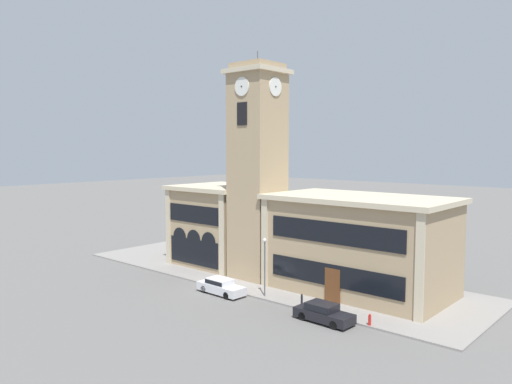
{
  "coord_description": "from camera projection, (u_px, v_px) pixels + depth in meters",
  "views": [
    {
      "loc": [
        33.04,
        -32.37,
        13.19
      ],
      "look_at": [
        1.76,
        3.24,
        9.08
      ],
      "focal_mm": 35.0,
      "sensor_mm": 36.0,
      "label": 1
    }
  ],
  "objects": [
    {
      "name": "sidewalk_kerb",
      "position": [
        267.0,
        274.0,
        52.34
      ],
      "size": [
        44.88,
        14.02,
        0.15
      ],
      "color": "gray",
      "rests_on": "ground_plane"
    },
    {
      "name": "parked_car_mid",
      "position": [
        323.0,
        312.0,
        38.02
      ],
      "size": [
        4.71,
        1.92,
        1.45
      ],
      "rotation": [
        0.0,
        0.0,
        -0.03
      ],
      "color": "black",
      "rests_on": "ground_plane"
    },
    {
      "name": "town_hall_right_wing",
      "position": [
        359.0,
        244.0,
        45.51
      ],
      "size": [
        16.61,
        9.48,
        8.93
      ],
      "color": "tan",
      "rests_on": "ground_plane"
    },
    {
      "name": "ground_plane",
      "position": [
        219.0,
        289.0,
        47.1
      ],
      "size": [
        300.0,
        300.0,
        0.0
      ],
      "primitive_type": "plane",
      "color": "#605E5B"
    },
    {
      "name": "parked_car_near",
      "position": [
        221.0,
        286.0,
        45.33
      ],
      "size": [
        4.9,
        1.86,
        1.41
      ],
      "rotation": [
        0.0,
        0.0,
        -0.03
      ],
      "color": "silver",
      "rests_on": "ground_plane"
    },
    {
      "name": "street_lamp",
      "position": [
        265.0,
        258.0,
        43.98
      ],
      "size": [
        0.36,
        0.36,
        5.2
      ],
      "color": "#4C4C51",
      "rests_on": "sidewalk_kerb"
    },
    {
      "name": "town_hall_left_wing",
      "position": [
        222.0,
        224.0,
        57.12
      ],
      "size": [
        10.04,
        9.48,
        9.04
      ],
      "color": "tan",
      "rests_on": "ground_plane"
    },
    {
      "name": "fire_hydrant",
      "position": [
        370.0,
        320.0,
        36.92
      ],
      "size": [
        0.22,
        0.22,
        0.87
      ],
      "color": "red",
      "rests_on": "sidewalk_kerb"
    },
    {
      "name": "clock_tower",
      "position": [
        258.0,
        172.0,
        50.25
      ],
      "size": [
        5.17,
        5.17,
        22.82
      ],
      "color": "tan",
      "rests_on": "ground_plane"
    },
    {
      "name": "bollard",
      "position": [
        302.0,
        300.0,
        41.31
      ],
      "size": [
        0.18,
        0.18,
        1.06
      ],
      "color": "black",
      "rests_on": "sidewalk_kerb"
    }
  ]
}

